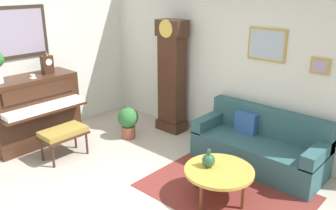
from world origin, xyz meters
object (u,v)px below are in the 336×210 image
Objects in this scene: grandfather_clock at (172,80)px; coffee_table at (219,171)px; piano_bench at (63,133)px; mantel_clock at (47,63)px; couch at (259,146)px; potted_plant at (128,121)px; piano at (34,110)px; green_jug at (209,160)px; teacup at (33,77)px.

coffee_table is at bearing -33.27° from grandfather_clock.
grandfather_clock is (0.50, 1.96, 0.56)m from piano_bench.
grandfather_clock reaches higher than mantel_clock.
grandfather_clock is at bearing 51.15° from mantel_clock.
couch is 2.16× the size of coffee_table.
mantel_clock reaches higher than potted_plant.
mantel_clock reaches higher than couch.
piano is 6.00× the size of green_jug.
coffee_table is at bearing 12.98° from teacup.
piano_bench is 1.28m from mantel_clock.
teacup is at bearing -167.02° from coffee_table.
piano_bench is 6.03× the size of teacup.
green_jug reaches higher than potted_plant.
piano is 0.71× the size of grandfather_clock.
couch is 2.29m from potted_plant.
coffee_table is (0.04, -1.12, 0.06)m from couch.
coffee_table is at bearing 16.24° from piano_bench.
piano is 2.42m from grandfather_clock.
teacup is 0.48× the size of green_jug.
mantel_clock is 3.28× the size of teacup.
coffee_table is at bearing -87.89° from couch.
potted_plant is (-2.19, -0.65, 0.01)m from couch.
grandfather_clock is 17.50× the size of teacup.
mantel_clock is at bearing 107.37° from teacup.
piano reaches higher than potted_plant.
piano is 0.85m from piano_bench.
teacup is 1.73m from potted_plant.
couch is (3.20, 1.85, -0.28)m from piano.
teacup reaches higher than coffee_table.
grandfather_clock reaches higher than potted_plant.
piano is 2.06× the size of piano_bench.
coffee_table is at bearing -11.76° from potted_plant.
piano_bench is 0.37× the size of couch.
piano_bench is 0.34× the size of grandfather_clock.
piano is at bearing -123.82° from grandfather_clock.
teacup is at bearing 1.85° from piano.
piano_bench is at bearing -163.76° from coffee_table.
mantel_clock is (0.00, 0.34, 0.75)m from piano.
piano is 1.64× the size of coffee_table.
piano_bench is at bearing -104.29° from grandfather_clock.
potted_plant is (1.01, 1.19, -0.27)m from piano.
grandfather_clock is 2.37m from coffee_table.
mantel_clock reaches higher than piano_bench.
piano_bench is 1.84× the size of mantel_clock.
potted_plant is (-2.09, 0.50, -0.17)m from green_jug.
coffee_table is at bearing 6.87° from mantel_clock.
grandfather_clock is 2.24m from green_jug.
couch is 5.00× the size of mantel_clock.
couch is 3.69m from mantel_clock.
piano is 1.59m from potted_plant.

